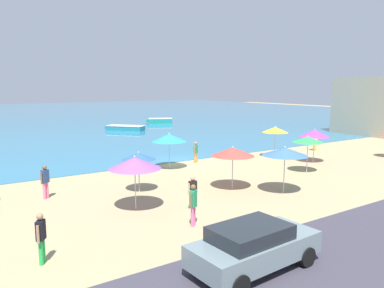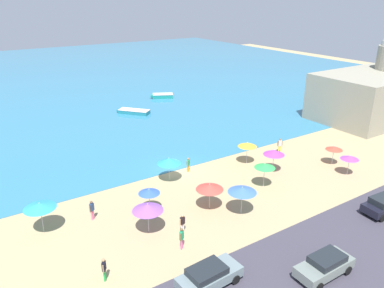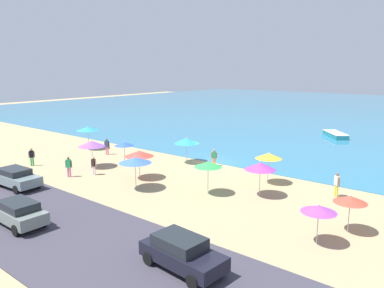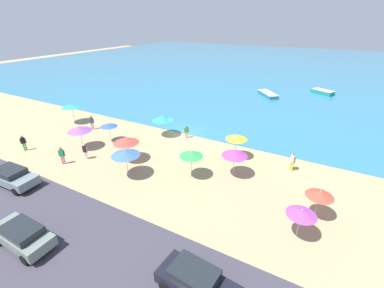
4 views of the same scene
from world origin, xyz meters
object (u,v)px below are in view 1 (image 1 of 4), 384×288
(beach_umbrella_7, at_px, (275,130))
(bather_3, at_px, (193,191))
(bather_2, at_px, (196,151))
(beach_umbrella_3, at_px, (169,138))
(bather_5, at_px, (315,140))
(beach_umbrella_9, at_px, (135,163))
(beach_umbrella_8, at_px, (139,156))
(bather_0, at_px, (45,180))
(beach_umbrella_2, at_px, (315,133))
(parked_car_3, at_px, (254,246))
(skiff_nearshore, at_px, (125,128))
(bather_1, at_px, (193,203))
(skiff_offshore, at_px, (160,121))
(beach_umbrella_1, at_px, (285,152))
(beach_umbrella_0, at_px, (308,140))
(bather_4, at_px, (41,236))
(beach_umbrella_4, at_px, (233,152))

(beach_umbrella_7, relative_size, bather_3, 1.57)
(bather_3, bearing_deg, bather_2, 55.27)
(beach_umbrella_3, xyz_separation_m, bather_3, (-3.51, -8.23, -1.27))
(bather_5, bearing_deg, beach_umbrella_9, -163.64)
(beach_umbrella_9, bearing_deg, beach_umbrella_7, 20.93)
(beach_umbrella_8, height_order, bather_0, beach_umbrella_8)
(beach_umbrella_2, distance_m, beach_umbrella_8, 14.47)
(bather_2, xyz_separation_m, parked_car_3, (-7.88, -14.88, -0.05))
(bather_5, bearing_deg, skiff_nearshore, 108.53)
(bather_1, distance_m, bather_5, 21.19)
(bather_2, bearing_deg, beach_umbrella_8, -145.21)
(beach_umbrella_8, height_order, skiff_offshore, beach_umbrella_8)
(beach_umbrella_1, relative_size, beach_umbrella_2, 1.00)
(beach_umbrella_7, relative_size, beach_umbrella_9, 0.99)
(skiff_nearshore, xyz_separation_m, skiff_offshore, (8.43, 6.04, 0.05))
(beach_umbrella_0, xyz_separation_m, beach_umbrella_1, (-4.92, -2.52, 0.04))
(beach_umbrella_3, xyz_separation_m, beach_umbrella_9, (-5.72, -6.74, 0.04))
(beach_umbrella_3, bearing_deg, bather_5, -3.16)
(bather_3, bearing_deg, skiff_offshore, 63.46)
(beach_umbrella_0, height_order, beach_umbrella_3, beach_umbrella_3)
(skiff_nearshore, bearing_deg, skiff_offshore, 35.64)
(bather_3, height_order, bather_4, bather_4)
(beach_umbrella_0, xyz_separation_m, beach_umbrella_9, (-12.77, -0.67, -0.00))
(beach_umbrella_0, relative_size, bather_2, 1.57)
(beach_umbrella_4, relative_size, bather_0, 1.39)
(beach_umbrella_9, height_order, skiff_nearshore, beach_umbrella_9)
(beach_umbrella_2, relative_size, beach_umbrella_3, 1.01)
(skiff_nearshore, bearing_deg, bather_0, -121.19)
(bather_4, relative_size, skiff_nearshore, 0.35)
(beach_umbrella_4, xyz_separation_m, beach_umbrella_9, (-6.02, -0.26, 0.10))
(bather_2, bearing_deg, bather_4, -140.97)
(bather_1, relative_size, bather_2, 1.10)
(beach_umbrella_0, relative_size, bather_1, 1.42)
(beach_umbrella_4, bearing_deg, bather_5, 21.81)
(beach_umbrella_1, height_order, bather_4, beach_umbrella_1)
(bather_4, bearing_deg, beach_umbrella_2, 15.88)
(beach_umbrella_2, bearing_deg, skiff_offshore, 81.66)
(skiff_offshore, bearing_deg, bather_3, -116.54)
(bather_2, distance_m, parked_car_3, 16.84)
(beach_umbrella_7, xyz_separation_m, bather_1, (-13.84, -8.90, -1.27))
(beach_umbrella_9, bearing_deg, beach_umbrella_3, 49.70)
(beach_umbrella_7, bearing_deg, bather_5, 2.45)
(beach_umbrella_4, bearing_deg, skiff_nearshore, 77.90)
(beach_umbrella_7, distance_m, bather_4, 21.75)
(bather_2, relative_size, bather_3, 0.98)
(beach_umbrella_1, xyz_separation_m, bather_1, (-6.76, -1.34, -1.28))
(beach_umbrella_0, xyz_separation_m, parked_car_3, (-12.24, -8.07, -1.39))
(beach_umbrella_3, height_order, beach_umbrella_4, beach_umbrella_3)
(parked_car_3, bearing_deg, beach_umbrella_1, 37.18)
(beach_umbrella_7, height_order, parked_car_3, beach_umbrella_7)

